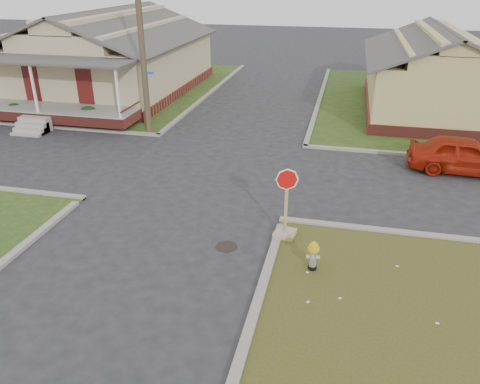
% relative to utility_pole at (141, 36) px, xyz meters
% --- Properties ---
extents(ground, '(120.00, 120.00, 0.00)m').
position_rel_utility_pole_xyz_m(ground, '(4.20, -8.90, -4.66)').
color(ground, '#252527').
rests_on(ground, ground).
extents(verge_far_left, '(19.00, 19.00, 0.05)m').
position_rel_utility_pole_xyz_m(verge_far_left, '(-8.80, 9.10, -4.64)').
color(verge_far_left, '#254117').
rests_on(verge_far_left, ground).
extents(curbs, '(80.00, 40.00, 0.12)m').
position_rel_utility_pole_xyz_m(curbs, '(4.20, -3.90, -4.66)').
color(curbs, gray).
rests_on(curbs, ground).
extents(manhole, '(0.64, 0.64, 0.01)m').
position_rel_utility_pole_xyz_m(manhole, '(6.40, -9.40, -4.66)').
color(manhole, black).
rests_on(manhole, ground).
extents(corner_house, '(10.10, 15.50, 5.30)m').
position_rel_utility_pole_xyz_m(corner_house, '(-5.80, 7.78, -2.38)').
color(corner_house, maroon).
rests_on(corner_house, ground).
extents(side_house_yellow, '(7.60, 11.60, 4.70)m').
position_rel_utility_pole_xyz_m(side_house_yellow, '(14.20, 7.60, -2.47)').
color(side_house_yellow, maroon).
rests_on(side_house_yellow, ground).
extents(utility_pole, '(1.80, 0.28, 9.00)m').
position_rel_utility_pole_xyz_m(utility_pole, '(0.00, 0.00, 0.00)').
color(utility_pole, '#3D3223').
rests_on(utility_pole, ground).
extents(fire_hydrant, '(0.32, 0.32, 0.86)m').
position_rel_utility_pole_xyz_m(fire_hydrant, '(8.97, -10.04, -4.14)').
color(fire_hydrant, black).
rests_on(fire_hydrant, ground).
extents(stop_sign, '(0.63, 0.62, 2.22)m').
position_rel_utility_pole_xyz_m(stop_sign, '(8.00, -8.46, -4.13)').
color(stop_sign, tan).
rests_on(stop_sign, ground).
extents(red_sedan, '(4.39, 1.98, 1.46)m').
position_rel_utility_pole_xyz_m(red_sedan, '(14.24, -1.80, -3.93)').
color(red_sedan, '#A81E0C').
rests_on(red_sedan, ground).
extents(hedge_left, '(1.23, 1.01, 0.94)m').
position_rel_utility_pole_xyz_m(hedge_left, '(-7.98, 0.54, -4.14)').
color(hedge_left, '#133413').
rests_on(hedge_left, verge_far_left).
extents(hedge_right, '(1.28, 1.05, 0.98)m').
position_rel_utility_pole_xyz_m(hedge_right, '(-3.65, 0.70, -4.12)').
color(hedge_right, '#133413').
rests_on(hedge_right, verge_far_left).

